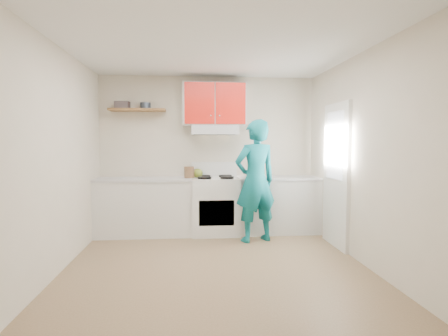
{
  "coord_description": "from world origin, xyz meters",
  "views": [
    {
      "loc": [
        -0.3,
        -4.36,
        1.49
      ],
      "look_at": [
        0.15,
        0.55,
        1.15
      ],
      "focal_mm": 29.47,
      "sensor_mm": 36.0,
      "label": 1
    }
  ],
  "objects": [
    {
      "name": "floor",
      "position": [
        0.0,
        0.0,
        0.0
      ],
      "size": [
        3.8,
        3.8,
        0.0
      ],
      "primitive_type": "plane",
      "color": "brown",
      "rests_on": "ground"
    },
    {
      "name": "ceiling",
      "position": [
        0.0,
        0.0,
        2.6
      ],
      "size": [
        3.6,
        3.8,
        0.04
      ],
      "primitive_type": "cube",
      "color": "white",
      "rests_on": "floor"
    },
    {
      "name": "back_wall",
      "position": [
        0.0,
        1.9,
        1.3
      ],
      "size": [
        3.6,
        0.04,
        2.6
      ],
      "primitive_type": "cube",
      "color": "beige",
      "rests_on": "floor"
    },
    {
      "name": "front_wall",
      "position": [
        0.0,
        -1.9,
        1.3
      ],
      "size": [
        3.6,
        0.04,
        2.6
      ],
      "primitive_type": "cube",
      "color": "beige",
      "rests_on": "floor"
    },
    {
      "name": "left_wall",
      "position": [
        -1.8,
        0.0,
        1.3
      ],
      "size": [
        0.04,
        3.8,
        2.6
      ],
      "primitive_type": "cube",
      "color": "beige",
      "rests_on": "floor"
    },
    {
      "name": "right_wall",
      "position": [
        1.8,
        0.0,
        1.3
      ],
      "size": [
        0.04,
        3.8,
        2.6
      ],
      "primitive_type": "cube",
      "color": "beige",
      "rests_on": "floor"
    },
    {
      "name": "door",
      "position": [
        1.78,
        0.7,
        1.02
      ],
      "size": [
        0.05,
        0.85,
        2.05
      ],
      "primitive_type": "cube",
      "color": "white",
      "rests_on": "floor"
    },
    {
      "name": "door_glass",
      "position": [
        1.75,
        0.7,
        1.45
      ],
      "size": [
        0.01,
        0.55,
        0.95
      ],
      "primitive_type": "cube",
      "color": "white",
      "rests_on": "door"
    },
    {
      "name": "counter_left",
      "position": [
        -1.04,
        1.6,
        0.45
      ],
      "size": [
        1.52,
        0.6,
        0.9
      ],
      "primitive_type": "cube",
      "color": "silver",
      "rests_on": "floor"
    },
    {
      "name": "counter_right",
      "position": [
        1.14,
        1.6,
        0.45
      ],
      "size": [
        1.32,
        0.6,
        0.9
      ],
      "primitive_type": "cube",
      "color": "silver",
      "rests_on": "floor"
    },
    {
      "name": "stove",
      "position": [
        0.1,
        1.57,
        0.46
      ],
      "size": [
        0.76,
        0.65,
        0.92
      ],
      "primitive_type": "cube",
      "color": "white",
      "rests_on": "floor"
    },
    {
      "name": "range_hood",
      "position": [
        0.1,
        1.68,
        1.7
      ],
      "size": [
        0.76,
        0.44,
        0.15
      ],
      "primitive_type": "cube",
      "color": "silver",
      "rests_on": "back_wall"
    },
    {
      "name": "upper_cabinets",
      "position": [
        0.1,
        1.73,
        2.12
      ],
      "size": [
        1.02,
        0.33,
        0.7
      ],
      "primitive_type": "cube",
      "color": "red",
      "rests_on": "back_wall"
    },
    {
      "name": "shelf",
      "position": [
        -1.15,
        1.75,
        2.02
      ],
      "size": [
        0.9,
        0.3,
        0.04
      ],
      "primitive_type": "cube",
      "color": "brown",
      "rests_on": "back_wall"
    },
    {
      "name": "books",
      "position": [
        -1.39,
        1.75,
        2.1
      ],
      "size": [
        0.24,
        0.18,
        0.12
      ],
      "primitive_type": "cube",
      "rotation": [
        0.0,
        0.0,
        -0.09
      ],
      "color": "#463E42",
      "rests_on": "shelf"
    },
    {
      "name": "tin",
      "position": [
        -1.03,
        1.79,
        2.09
      ],
      "size": [
        0.18,
        0.18,
        0.1
      ],
      "primitive_type": "cylinder",
      "rotation": [
        0.0,
        0.0,
        -0.06
      ],
      "color": "#333D4C",
      "rests_on": "shelf"
    },
    {
      "name": "kettle",
      "position": [
        -0.19,
        1.62,
        0.99
      ],
      "size": [
        0.19,
        0.19,
        0.15
      ],
      "primitive_type": "ellipsoid",
      "rotation": [
        0.0,
        0.0,
        -0.13
      ],
      "color": "olive",
      "rests_on": "stove"
    },
    {
      "name": "crock",
      "position": [
        -0.32,
        1.59,
        1.0
      ],
      "size": [
        0.19,
        0.19,
        0.21
      ],
      "primitive_type": "cylinder",
      "rotation": [
        0.0,
        0.0,
        -0.13
      ],
      "color": "brown",
      "rests_on": "counter_left"
    },
    {
      "name": "cutting_board",
      "position": [
        0.92,
        1.49,
        0.91
      ],
      "size": [
        0.33,
        0.26,
        0.02
      ],
      "primitive_type": "cube",
      "rotation": [
        0.0,
        0.0,
        -0.13
      ],
      "color": "olive",
      "rests_on": "counter_right"
    },
    {
      "name": "silicone_mat",
      "position": [
        1.63,
        1.55,
        0.9
      ],
      "size": [
        0.32,
        0.27,
        0.01
      ],
      "primitive_type": "cube",
      "rotation": [
        0.0,
        0.0,
        -0.07
      ],
      "color": "red",
      "rests_on": "counter_right"
    },
    {
      "name": "person",
      "position": [
        0.67,
        1.06,
        0.92
      ],
      "size": [
        0.77,
        0.63,
        1.83
      ],
      "primitive_type": "imported",
      "rotation": [
        0.0,
        0.0,
        3.47
      ],
      "color": "#0C6B74",
      "rests_on": "floor"
    }
  ]
}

